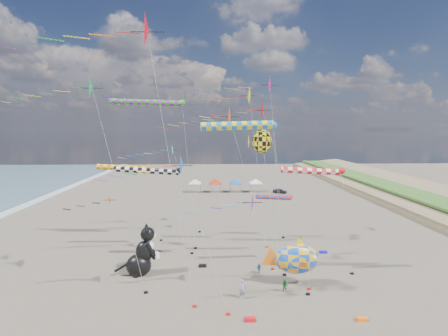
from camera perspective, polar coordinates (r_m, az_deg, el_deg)
name	(u,v)px	position (r m, az deg, el deg)	size (l,w,h in m)	color
ground	(240,332)	(29.54, 2.63, -25.24)	(260.00, 260.00, 0.00)	brown
delta_kite_0	(259,86)	(48.93, 5.69, 13.13)	(14.07, 2.74, 22.93)	#D40D80
delta_kite_1	(108,201)	(45.74, -18.47, -5.18)	(9.60, 1.51, 7.78)	orange
delta_kite_2	(161,170)	(28.08, -10.19, -0.40)	(11.16, 1.98, 13.55)	blue
delta_kite_3	(78,90)	(34.05, -22.69, 11.63)	(12.75, 2.22, 20.33)	#198546
delta_kite_4	(236,118)	(37.06, 2.01, 8.08)	(10.82, 2.35, 18.05)	#FF5406
delta_kite_5	(251,204)	(31.81, 4.37, -5.92)	(11.31, 1.99, 10.04)	#681490
delta_kite_6	(144,37)	(30.41, -12.86, 20.15)	(14.26, 2.88, 24.50)	red
delta_kite_7	(263,111)	(44.66, 6.39, 9.20)	(13.93, 2.44, 19.24)	#C0070A
delta_kite_8	(168,152)	(51.86, -9.12, 2.54)	(10.63, 1.81, 13.42)	#17D7D2
delta_kite_9	(241,97)	(44.56, 2.83, 11.43)	(12.24, 2.59, 21.00)	#FAFA0A
windsock_0	(276,198)	(49.60, 8.41, -4.80)	(6.56, 0.68, 6.34)	red
windsock_1	(149,103)	(44.88, -12.13, 10.32)	(10.69, 0.80, 19.17)	#2B9A1C
windsock_2	(315,172)	(37.20, 14.57, -0.59)	(8.16, 0.67, 11.52)	red
windsock_3	(150,171)	(43.15, -12.02, -0.51)	(9.42, 0.71, 10.84)	black
windsock_4	(126,168)	(49.19, -15.71, -0.03)	(8.62, 0.80, 10.67)	orange
windsock_5	(241,126)	(35.47, 2.84, 6.84)	(8.97, 0.90, 16.29)	blue
angelfish_kite	(260,142)	(39.55, 5.94, 4.18)	(3.74, 3.02, 15.43)	yellow
cat_inflatable	(141,250)	(39.11, -13.37, -12.84)	(4.05, 2.03, 5.47)	black
fish_inflatable	(296,259)	(36.34, 11.73, -14.33)	(5.93, 2.10, 5.00)	blue
person_adult	(242,289)	(33.84, 3.02, -19.18)	(0.65, 0.43, 1.79)	#8D8BA0
child_green	(285,286)	(35.56, 9.92, -18.45)	(0.60, 0.47, 1.23)	#1C7529
child_blue	(259,268)	(39.32, 5.74, -15.99)	(0.65, 0.27, 1.10)	#2653A3
kite_bag_0	(362,319)	(32.77, 21.60, -21.99)	(0.90, 0.44, 0.30)	orange
kite_bag_1	(250,319)	(30.86, 4.26, -23.43)	(0.90, 0.44, 0.30)	red
kite_bag_2	(323,252)	(46.73, 15.88, -13.05)	(0.90, 0.44, 0.30)	#1416CC
kite_bag_3	(203,266)	(40.97, -3.52, -15.63)	(0.90, 0.44, 0.30)	black
tent_row	(225,180)	(86.04, 0.25, -1.91)	(19.20, 4.20, 3.80)	silver
parked_car	(280,191)	(86.06, 9.10, -3.72)	(1.38, 3.43, 1.17)	#26262D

